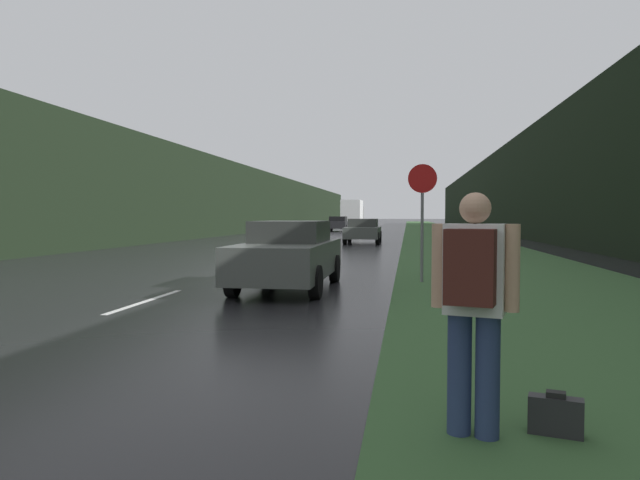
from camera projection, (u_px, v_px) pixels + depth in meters
name	position (u px, v px, depth m)	size (l,w,h in m)	color
grass_verge	(446.00, 238.00, 40.67)	(6.00, 240.00, 0.02)	#33562D
lane_stripe_b	(147.00, 301.00, 10.50)	(0.12, 3.00, 0.01)	silver
lane_stripe_c	(250.00, 267.00, 17.41)	(0.12, 3.00, 0.01)	silver
lane_stripe_d	(295.00, 253.00, 24.32)	(0.12, 3.00, 0.01)	silver
treeline_far_side	(243.00, 200.00, 53.14)	(2.00, 140.00, 6.07)	black
treeline_near_side	(509.00, 192.00, 49.47)	(2.00, 140.00, 7.35)	black
stop_sign	(422.00, 210.00, 13.32)	(0.67, 0.07, 2.78)	slate
hitchhiker_with_backpack	(473.00, 299.00, 3.95)	(0.59, 0.49, 1.73)	navy
suitcase	(556.00, 417.00, 4.03)	(0.39, 0.22, 0.33)	#232326
car_passing_near	(289.00, 254.00, 12.30)	(1.82, 4.56, 1.46)	#4C514C
car_passing_far	(363.00, 231.00, 32.55)	(1.99, 4.18, 1.41)	#4C514C
car_oncoming	(338.00, 224.00, 57.95)	(2.00, 4.78, 1.52)	black
delivery_truck	(353.00, 214.00, 72.90)	(2.57, 7.25, 3.55)	gray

